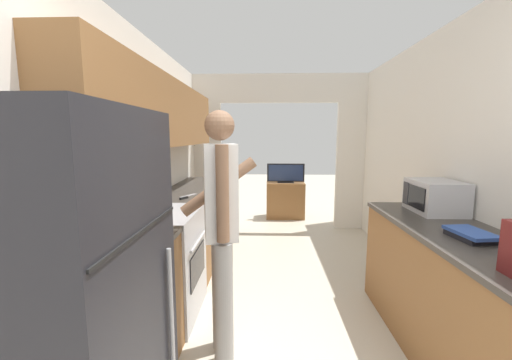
% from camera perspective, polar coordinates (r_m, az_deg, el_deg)
% --- Properties ---
extents(wall_left, '(0.38, 7.06, 2.50)m').
position_cam_1_polar(wall_left, '(2.81, -22.46, 5.80)').
color(wall_left, white).
rests_on(wall_left, ground_plane).
extents(wall_right, '(0.06, 7.06, 2.50)m').
position_cam_1_polar(wall_right, '(2.72, 38.24, 0.48)').
color(wall_right, white).
rests_on(wall_right, ground_plane).
extents(wall_far_with_doorway, '(3.18, 0.06, 2.50)m').
position_cam_1_polar(wall_far_with_doorway, '(5.14, 4.14, 7.28)').
color(wall_far_with_doorway, white).
rests_on(wall_far_with_doorway, ground_plane).
extents(counter_left, '(0.62, 3.28, 0.90)m').
position_cam_1_polar(counter_left, '(3.63, -12.64, -9.41)').
color(counter_left, brown).
rests_on(counter_left, ground_plane).
extents(counter_right, '(0.62, 2.25, 0.90)m').
position_cam_1_polar(counter_right, '(2.49, 34.70, -19.05)').
color(counter_right, brown).
rests_on(counter_right, ground_plane).
extents(refrigerator, '(0.76, 0.76, 1.63)m').
position_cam_1_polar(refrigerator, '(1.57, -32.70, -20.19)').
color(refrigerator, black).
rests_on(refrigerator, ground_plane).
extents(range_oven, '(0.66, 0.75, 1.04)m').
position_cam_1_polar(range_oven, '(2.86, -16.92, -14.31)').
color(range_oven, '#B7B7BC').
rests_on(range_oven, ground_plane).
extents(person, '(0.54, 0.43, 1.69)m').
position_cam_1_polar(person, '(2.12, -6.35, -8.88)').
color(person, '#9E9E9E').
rests_on(person, ground_plane).
extents(microwave, '(0.35, 0.45, 0.27)m').
position_cam_1_polar(microwave, '(2.97, 29.77, -2.61)').
color(microwave, '#B7B7BC').
rests_on(microwave, counter_right).
extents(book_stack, '(0.22, 0.30, 0.05)m').
position_cam_1_polar(book_stack, '(2.34, 34.42, -8.22)').
color(book_stack, black).
rests_on(book_stack, counter_right).
extents(tv_cabinet, '(0.70, 0.42, 0.67)m').
position_cam_1_polar(tv_cabinet, '(5.92, 5.33, -3.63)').
color(tv_cabinet, brown).
rests_on(tv_cabinet, ground_plane).
extents(television, '(0.68, 0.16, 0.35)m').
position_cam_1_polar(television, '(5.80, 5.42, 1.21)').
color(television, black).
rests_on(television, tv_cabinet).
extents(knife, '(0.14, 0.34, 0.02)m').
position_cam_1_polar(knife, '(3.29, -12.67, -3.03)').
color(knife, '#B7B7BC').
rests_on(knife, counter_left).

